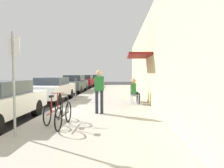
% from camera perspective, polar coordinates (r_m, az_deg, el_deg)
% --- Properties ---
extents(ground_plane, '(60.00, 60.00, 0.00)m').
position_cam_1_polar(ground_plane, '(9.25, -16.88, -7.64)').
color(ground_plane, '#2D2D30').
extents(sidewalk_slab, '(4.50, 32.00, 0.12)m').
position_cam_1_polar(sidewalk_slab, '(10.73, -1.77, -5.70)').
color(sidewalk_slab, '#9E9B93').
rests_on(sidewalk_slab, ground_plane).
extents(building_facade, '(1.40, 32.00, 4.91)m').
position_cam_1_polar(building_facade, '(10.72, 11.18, 7.08)').
color(building_facade, beige).
rests_on(building_facade, ground_plane).
extents(parked_car_1, '(1.80, 4.40, 1.43)m').
position_cam_1_polar(parked_car_1, '(12.71, -16.53, -1.31)').
color(parked_car_1, silver).
rests_on(parked_car_1, ground_plane).
extents(parked_car_2, '(1.80, 4.40, 1.51)m').
position_cam_1_polar(parked_car_2, '(18.32, -10.58, 0.17)').
color(parked_car_2, '#47514C').
rests_on(parked_car_2, ground_plane).
extents(parked_car_3, '(1.80, 4.40, 1.46)m').
position_cam_1_polar(parked_car_3, '(23.77, -7.55, 0.85)').
color(parked_car_3, maroon).
rests_on(parked_car_3, ground_plane).
extents(parked_car_4, '(1.80, 4.40, 1.42)m').
position_cam_1_polar(parked_car_4, '(29.49, -5.59, 1.26)').
color(parked_car_4, maroon).
rests_on(parked_car_4, ground_plane).
extents(parking_meter, '(0.12, 0.10, 1.32)m').
position_cam_1_polar(parking_meter, '(11.77, -10.22, -0.91)').
color(parking_meter, slate).
rests_on(parking_meter, sidewalk_slab).
extents(street_sign, '(0.32, 0.06, 2.60)m').
position_cam_1_polar(street_sign, '(5.56, -25.88, 2.07)').
color(street_sign, gray).
rests_on(street_sign, sidewalk_slab).
extents(bicycle_0, '(0.46, 1.71, 0.90)m').
position_cam_1_polar(bicycle_0, '(6.26, -13.36, -8.30)').
color(bicycle_0, black).
rests_on(bicycle_0, sidewalk_slab).
extents(bicycle_1, '(0.46, 1.71, 0.90)m').
position_cam_1_polar(bicycle_1, '(6.93, -16.17, -7.22)').
color(bicycle_1, black).
rests_on(bicycle_1, sidewalk_slab).
extents(cafe_chair_0, '(0.53, 0.53, 0.87)m').
position_cam_1_polar(cafe_chair_0, '(10.53, 6.12, -2.79)').
color(cafe_chair_0, silver).
rests_on(cafe_chair_0, sidewalk_slab).
extents(seated_patron_0, '(0.49, 0.44, 1.29)m').
position_cam_1_polar(seated_patron_0, '(10.50, 6.45, -1.75)').
color(seated_patron_0, '#232838').
rests_on(seated_patron_0, sidewalk_slab).
extents(cafe_chair_1, '(0.50, 0.50, 0.87)m').
position_cam_1_polar(cafe_chair_1, '(11.33, 5.86, -2.37)').
color(cafe_chair_1, silver).
rests_on(cafe_chair_1, sidewalk_slab).
extents(seated_patron_1, '(0.46, 0.40, 1.29)m').
position_cam_1_polar(seated_patron_1, '(11.31, 6.16, -1.40)').
color(seated_patron_1, '#232838').
rests_on(seated_patron_1, sidewalk_slab).
extents(pedestrian_standing, '(0.36, 0.22, 1.70)m').
position_cam_1_polar(pedestrian_standing, '(7.92, -3.60, -1.14)').
color(pedestrian_standing, '#232838').
rests_on(pedestrian_standing, sidewalk_slab).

